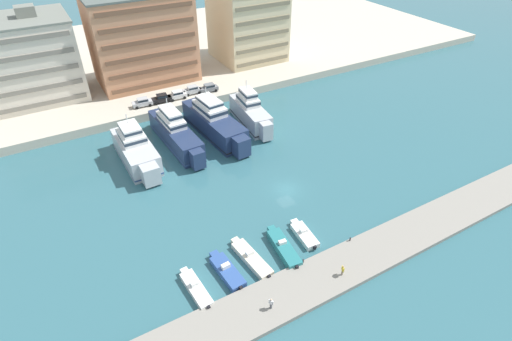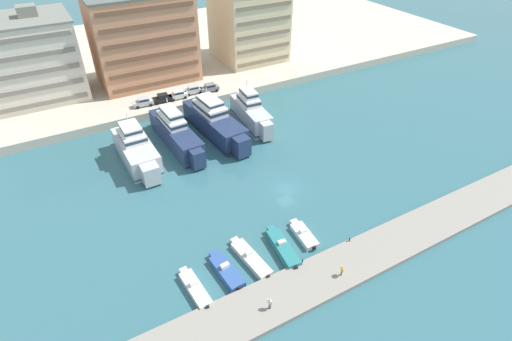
# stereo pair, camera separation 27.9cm
# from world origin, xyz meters

# --- Properties ---
(ground_plane) EXTENTS (400.00, 400.00, 0.00)m
(ground_plane) POSITION_xyz_m (0.00, 0.00, 0.00)
(ground_plane) COLOR #336670
(quay_promenade) EXTENTS (180.00, 70.00, 1.76)m
(quay_promenade) POSITION_xyz_m (0.00, 67.76, 0.88)
(quay_promenade) COLOR beige
(quay_promenade) RESTS_ON ground
(pier_dock) EXTENTS (120.00, 6.30, 0.61)m
(pier_dock) POSITION_xyz_m (0.00, -16.92, 0.31)
(pier_dock) COLOR gray
(pier_dock) RESTS_ON ground
(yacht_silver_far_left) EXTENTS (5.24, 16.62, 8.39)m
(yacht_silver_far_left) POSITION_xyz_m (-18.35, 19.47, 2.44)
(yacht_silver_far_left) COLOR silver
(yacht_silver_far_left) RESTS_ON ground
(yacht_navy_left) EXTENTS (4.86, 19.66, 8.37)m
(yacht_navy_left) POSITION_xyz_m (-10.42, 21.46, 2.44)
(yacht_navy_left) COLOR navy
(yacht_navy_left) RESTS_ON ground
(yacht_navy_mid_left) EXTENTS (6.38, 20.54, 8.71)m
(yacht_navy_mid_left) POSITION_xyz_m (-2.66, 21.32, 2.62)
(yacht_navy_mid_left) COLOR navy
(yacht_navy_mid_left) RESTS_ON ground
(yacht_silver_center_left) EXTENTS (4.92, 15.71, 8.67)m
(yacht_silver_center_left) POSITION_xyz_m (5.28, 21.45, 2.56)
(yacht_silver_center_left) COLOR silver
(yacht_silver_center_left) RESTS_ON ground
(motorboat_white_far_left) EXTENTS (2.09, 6.94, 1.40)m
(motorboat_white_far_left) POSITION_xyz_m (-20.08, -10.94, 0.46)
(motorboat_white_far_left) COLOR white
(motorboat_white_far_left) RESTS_ON ground
(motorboat_blue_left) EXTENTS (2.42, 7.04, 1.48)m
(motorboat_blue_left) POSITION_xyz_m (-15.67, -10.37, 0.49)
(motorboat_blue_left) COLOR #33569E
(motorboat_blue_left) RESTS_ON ground
(motorboat_cream_mid_left) EXTENTS (2.60, 8.13, 1.39)m
(motorboat_cream_mid_left) POSITION_xyz_m (-12.00, -10.01, 0.44)
(motorboat_cream_mid_left) COLOR beige
(motorboat_cream_mid_left) RESTS_ON ground
(motorboat_teal_center_left) EXTENTS (2.61, 8.01, 1.54)m
(motorboat_teal_center_left) POSITION_xyz_m (-7.46, -10.63, 0.56)
(motorboat_teal_center_left) COLOR teal
(motorboat_teal_center_left) RESTS_ON ground
(motorboat_white_center) EXTENTS (2.29, 6.04, 1.32)m
(motorboat_white_center) POSITION_xyz_m (-3.59, -9.89, 0.43)
(motorboat_white_center) COLOR white
(motorboat_white_center) RESTS_ON ground
(car_silver_far_left) EXTENTS (4.22, 2.17, 1.80)m
(car_silver_far_left) POSITION_xyz_m (-12.18, 36.19, 2.74)
(car_silver_far_left) COLOR #B7BCC1
(car_silver_far_left) RESTS_ON quay_promenade
(car_black_left) EXTENTS (4.24, 2.22, 1.80)m
(car_black_left) POSITION_xyz_m (-8.12, 35.97, 2.74)
(car_black_left) COLOR black
(car_black_left) RESTS_ON quay_promenade
(car_white_mid_left) EXTENTS (4.13, 1.98, 1.80)m
(car_white_mid_left) POSITION_xyz_m (-4.68, 35.94, 2.74)
(car_white_mid_left) COLOR white
(car_white_mid_left) RESTS_ON quay_promenade
(car_silver_center_left) EXTENTS (4.15, 2.01, 1.80)m
(car_silver_center_left) POSITION_xyz_m (-0.92, 36.71, 2.74)
(car_silver_center_left) COLOR #B7BCC1
(car_silver_center_left) RESTS_ON quay_promenade
(car_grey_center) EXTENTS (4.15, 2.02, 1.80)m
(car_grey_center) POSITION_xyz_m (2.71, 35.87, 2.74)
(car_grey_center) COLOR slate
(car_grey_center) RESTS_ON quay_promenade
(apartment_block_far_left) EXTENTS (20.49, 15.73, 18.57)m
(apartment_block_far_left) POSITION_xyz_m (-30.94, 51.79, 10.09)
(apartment_block_far_left) COLOR silver
(apartment_block_far_left) RESTS_ON quay_promenade
(apartment_block_left) EXTENTS (22.02, 14.05, 21.36)m
(apartment_block_left) POSITION_xyz_m (-6.90, 49.29, 11.49)
(apartment_block_left) COLOR tan
(apartment_block_left) RESTS_ON quay_promenade
(apartment_block_mid_left) EXTENTS (16.12, 16.19, 28.46)m
(apartment_block_mid_left) POSITION_xyz_m (20.38, 50.32, 15.05)
(apartment_block_mid_left) COLOR beige
(apartment_block_mid_left) RESTS_ON quay_promenade
(pedestrian_near_edge) EXTENTS (0.39, 0.59, 1.65)m
(pedestrian_near_edge) POSITION_xyz_m (-13.70, -17.73, 1.59)
(pedestrian_near_edge) COLOR #4C515B
(pedestrian_near_edge) RESTS_ON pier_dock
(pedestrian_mid_deck) EXTENTS (0.35, 0.59, 1.59)m
(pedestrian_mid_deck) POSITION_xyz_m (-3.60, -17.98, 1.56)
(pedestrian_mid_deck) COLOR #7A6B56
(pedestrian_mid_deck) RESTS_ON pier_dock
(bollard_west) EXTENTS (0.20, 0.20, 0.61)m
(bollard_west) POSITION_xyz_m (-6.65, -14.02, 0.94)
(bollard_west) COLOR #2D2D33
(bollard_west) RESTS_ON pier_dock
(bollard_west_mid) EXTENTS (0.20, 0.20, 0.61)m
(bollard_west_mid) POSITION_xyz_m (1.03, -14.02, 0.94)
(bollard_west_mid) COLOR #2D2D33
(bollard_west_mid) RESTS_ON pier_dock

